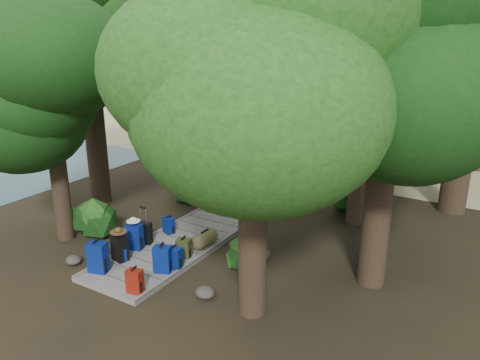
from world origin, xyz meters
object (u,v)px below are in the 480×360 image
Objects in this scene: backpack_right_a at (135,280)px; kayak at (290,137)px; suitcase_on_boardwalk at (145,233)px; lone_suitcase_on_sand at (331,154)px; backpack_left_a at (98,256)px; backpack_left_c at (135,235)px; backpack_right_c at (175,257)px; backpack_right_b at (162,258)px; sun_lounger at (386,156)px; backpack_left_b at (119,246)px; duffel_right_khaki at (205,238)px; backpack_right_d at (184,247)px; backpack_left_d at (169,224)px.

kayak is (-3.53, 15.39, -0.23)m from backpack_right_a.
suitcase_on_boardwalk is 13.57m from kayak.
backpack_right_a is 0.99× the size of lone_suitcase_on_sand.
backpack_left_a is 1.09× the size of backpack_left_c.
backpack_right_c is at bearing -73.14° from lone_suitcase_on_sand.
backpack_right_b reaches higher than sun_lounger.
backpack_right_a is at bearing -61.84° from backpack_left_c.
backpack_left_a reaches higher than backpack_right_b.
duffel_right_khaki is (1.36, 1.78, -0.17)m from backpack_left_b.
kayak is (-3.41, 13.48, -0.20)m from backpack_right_d.
backpack_right_c reaches higher than backpack_left_d.
backpack_left_d is (-0.00, 1.92, -0.12)m from backpack_left_b.
backpack_right_c is at bearing -38.44° from suitcase_on_boardwalk.
duffel_right_khaki is at bearing -98.92° from sun_lounger.
backpack_left_a is 1.38× the size of suitcase_on_boardwalk.
suitcase_on_boardwalk is (-0.10, 1.74, -0.11)m from backpack_left_a.
suitcase_on_boardwalk is at bearing 148.87° from backpack_right_c.
backpack_right_b is 12.84m from sun_lounger.
backpack_left_c reaches higher than backpack_left_b.
backpack_right_a is 0.30× the size of sun_lounger.
backpack_left_c is 2.20m from backpack_right_a.
backpack_left_b is 1.68m from backpack_right_a.
lone_suitcase_on_sand is at bearing 93.19° from duffel_right_khaki.
backpack_right_c is 0.98× the size of lone_suitcase_on_sand.
backpack_left_c is at bearing 114.45° from backpack_left_b.
sun_lounger reaches higher than backpack_left_d.
duffel_right_khaki is at bearing -73.36° from lone_suitcase_on_sand.
duffel_right_khaki is 1.00× the size of suitcase_on_boardwalk.
backpack_right_d reaches higher than lone_suitcase_on_sand.
lone_suitcase_on_sand reaches higher than backpack_left_d.
backpack_right_b is 1.21× the size of duffel_right_khaki.
duffel_right_khaki is at bearing 21.90° from backpack_left_c.
backpack_left_c reaches higher than suitcase_on_boardwalk.
kayak is (-3.50, 12.67, -0.13)m from duffel_right_khaki.
sun_lounger is (5.45, -1.68, 0.15)m from kayak.
backpack_right_b is (1.43, -0.57, -0.02)m from backpack_left_c.
backpack_right_c reaches higher than sun_lounger.
backpack_right_c is 1.00× the size of suitcase_on_boardwalk.
lone_suitcase_on_sand is at bearing 67.96° from suitcase_on_boardwalk.
backpack_right_a is 0.83× the size of backpack_right_b.
backpack_right_b is (1.31, 0.10, -0.00)m from backpack_left_b.
backpack_right_a is at bearing -73.57° from lone_suitcase_on_sand.
suitcase_on_boardwalk is (-0.11, 1.04, -0.07)m from backpack_left_b.
backpack_left_b reaches higher than sun_lounger.
backpack_left_c reaches higher than backpack_right_a.
backpack_left_d is 1.59m from backpack_right_d.
backpack_left_c is at bearing 78.12° from backpack_left_a.
kayak is at bearing 83.26° from backpack_left_c.
backpack_right_d is 0.90× the size of duffel_right_khaki.
backpack_left_a reaches higher than backpack_right_d.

